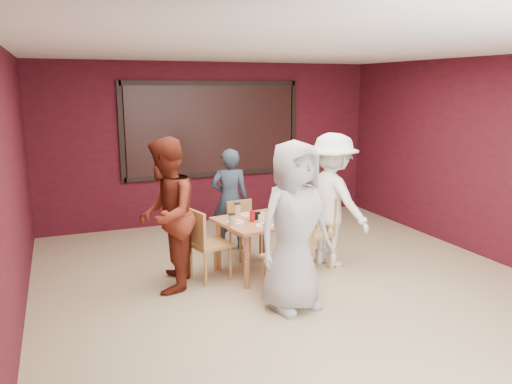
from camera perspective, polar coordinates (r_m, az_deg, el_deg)
name	(u,v)px	position (r m, az deg, el deg)	size (l,w,h in m)	color
floor	(301,292)	(6.04, 5.12, -11.37)	(7.00, 7.00, 0.00)	tan
window_blinds	(213,129)	(8.79, -4.93, 7.14)	(3.00, 0.02, 1.50)	black
dining_table	(256,227)	(6.40, 0.05, -3.97)	(1.05, 1.05, 0.87)	#BB754C
chair_front	(291,253)	(5.73, 4.06, -6.96)	(0.59, 0.59, 0.94)	#B47F46
chair_back	(243,226)	(7.09, -1.51, -3.86)	(0.43, 0.43, 0.80)	#B47F46
chair_left	(205,240)	(6.24, -5.89, -5.53)	(0.54, 0.54, 0.92)	#B47F46
chair_right	(316,227)	(6.71, 6.85, -4.04)	(0.56, 0.56, 0.97)	#B47F46
diner_front	(294,227)	(5.34, 4.40, -3.96)	(0.91, 0.59, 1.85)	#A4A4A4
diner_back	(230,200)	(7.35, -3.02, -0.86)	(0.55, 0.36, 1.51)	#29384A
diner_left	(166,215)	(5.94, -10.23, -2.63)	(0.89, 0.69, 1.82)	#601F12
diner_right	(332,200)	(6.74, 8.66, -0.95)	(1.16, 0.67, 1.79)	white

